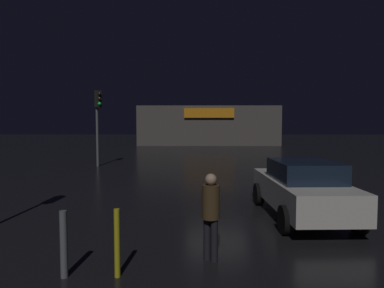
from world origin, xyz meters
name	(u,v)px	position (x,y,z in m)	size (l,w,h in m)	color
ground_plane	(217,187)	(0.00, 0.00, 0.00)	(120.00, 120.00, 0.00)	black
store_building	(208,125)	(0.61, 27.97, 2.24)	(16.07, 7.70, 4.47)	#4C4742
traffic_signal_opposite	(98,113)	(-6.65, 6.41, 3.19)	(0.42, 0.42, 4.49)	#595B60
car_near	(302,188)	(2.05, -4.56, 0.82)	(2.09, 4.48, 1.59)	silver
pedestrian	(211,210)	(-0.59, -7.54, 0.97)	(0.47, 0.47, 1.67)	black
bollard_kerb_a	(117,243)	(-2.21, -8.27, 0.59)	(0.10, 0.10, 1.18)	gold
bollard_kerb_b	(64,244)	(-3.11, -8.30, 0.57)	(0.12, 0.12, 1.15)	#595B60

